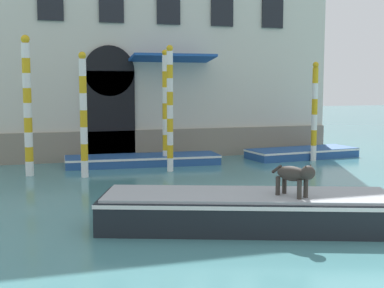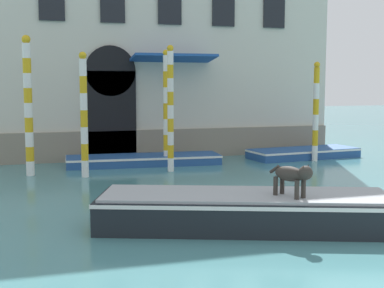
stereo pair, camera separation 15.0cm
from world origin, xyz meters
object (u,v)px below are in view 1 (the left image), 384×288
object	(u,v)px
dog_on_deck	(295,175)
boat_foreground	(248,209)
boat_moored_near_palazzo	(143,160)
mooring_pole_2	(165,108)
mooring_pole_0	(315,111)
mooring_pole_1	(170,108)
mooring_pole_4	(84,115)
mooring_pole_3	(28,106)
boat_moored_far	(302,153)

from	to	relation	value
dog_on_deck	boat_foreground	bearing A→B (deg)	-153.31
boat_moored_near_palazzo	mooring_pole_2	distance (m)	2.18
dog_on_deck	mooring_pole_0	bearing A→B (deg)	123.25
mooring_pole_0	mooring_pole_2	world-z (taller)	mooring_pole_2
dog_on_deck	mooring_pole_1	xyz separation A→B (m)	(-0.43, 8.34, 1.00)
mooring_pole_4	boat_foreground	bearing A→B (deg)	-70.16
mooring_pole_4	boat_moored_near_palazzo	bearing A→B (deg)	40.23
dog_on_deck	boat_moored_near_palazzo	distance (m)	10.15
boat_foreground	mooring_pole_1	world-z (taller)	mooring_pole_1
boat_moored_near_palazzo	mooring_pole_3	world-z (taller)	mooring_pole_3
boat_moored_far	mooring_pole_3	world-z (taller)	mooring_pole_3
mooring_pole_3	mooring_pole_0	bearing A→B (deg)	1.40
boat_foreground	boat_moored_near_palazzo	distance (m)	9.43
boat_foreground	mooring_pole_4	size ratio (longest dim) A/B	1.60
dog_on_deck	boat_moored_far	world-z (taller)	dog_on_deck
dog_on_deck	mooring_pole_0	size ratio (longest dim) A/B	0.26
mooring_pole_1	mooring_pole_3	distance (m)	4.79
dog_on_deck	mooring_pole_2	xyz separation A→B (m)	(-0.28, 9.58, 0.96)
boat_moored_near_palazzo	mooring_pole_2	world-z (taller)	mooring_pole_2
boat_foreground	dog_on_deck	world-z (taller)	dog_on_deck
mooring_pole_3	boat_foreground	bearing A→B (deg)	-61.74
mooring_pole_3	dog_on_deck	bearing A→B (deg)	-59.56
dog_on_deck	mooring_pole_2	world-z (taller)	mooring_pole_2
boat_foreground	mooring_pole_0	world-z (taller)	mooring_pole_0
boat_foreground	mooring_pole_2	xyz separation A→B (m)	(0.50, 8.96, 1.78)
boat_foreground	boat_moored_far	distance (m)	11.46
mooring_pole_0	boat_moored_far	bearing A→B (deg)	88.92
mooring_pole_4	boat_moored_far	bearing A→B (deg)	12.48
boat_moored_far	mooring_pole_1	distance (m)	6.71
boat_moored_near_palazzo	mooring_pole_0	world-z (taller)	mooring_pole_0
boat_moored_far	mooring_pole_3	distance (m)	11.20
boat_moored_far	mooring_pole_0	xyz separation A→B (m)	(-0.02, -0.96, 1.78)
mooring_pole_2	boat_moored_near_palazzo	bearing A→B (deg)	148.82
boat_moored_near_palazzo	mooring_pole_4	size ratio (longest dim) A/B	1.43
dog_on_deck	boat_moored_near_palazzo	size ratio (longest dim) A/B	0.17
dog_on_deck	mooring_pole_2	size ratio (longest dim) A/B	0.23
boat_moored_far	mooring_pole_1	xyz separation A→B (m)	(-6.17, -1.71, 2.02)
boat_moored_near_palazzo	mooring_pole_4	distance (m)	3.66
boat_moored_near_palazzo	mooring_pole_1	bearing A→B (deg)	-66.60
boat_moored_far	mooring_pole_1	bearing A→B (deg)	-170.67
mooring_pole_0	mooring_pole_1	distance (m)	6.20
dog_on_deck	mooring_pole_1	bearing A→B (deg)	158.37
boat_moored_near_palazzo	mooring_pole_1	size ratio (longest dim) A/B	1.34
mooring_pole_1	boat_foreground	bearing A→B (deg)	-92.59
boat_moored_far	mooring_pole_4	world-z (taller)	mooring_pole_4
dog_on_deck	mooring_pole_1	size ratio (longest dim) A/B	0.23
boat_foreground	dog_on_deck	bearing A→B (deg)	-18.89
mooring_pole_2	dog_on_deck	bearing A→B (deg)	-88.33
dog_on_deck	mooring_pole_3	distance (m)	10.30
boat_moored_near_palazzo	boat_moored_far	distance (m)	6.78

